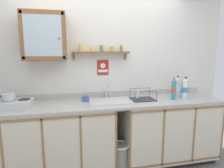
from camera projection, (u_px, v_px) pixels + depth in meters
The scene contains 18 objects.
back_wall at pixel (100, 77), 2.93m from camera, with size 3.95×0.07×2.52m.
lower_cabinet_run at pixel (47, 141), 2.57m from camera, with size 1.77×0.65×0.94m.
lower_cabinet_run_right at pixel (167, 130), 2.94m from camera, with size 1.40×0.65×0.94m.
countertop at pixel (105, 103), 2.65m from camera, with size 3.31×0.67×0.03m, color #B2B2AD.
backsplash at pixel (101, 94), 2.94m from camera, with size 3.31×0.02×0.08m, color #B2B2AD.
sink at pixel (110, 101), 2.71m from camera, with size 0.58×0.44×0.45m.
hot_plate_stove at pixel (16, 104), 2.39m from camera, with size 0.36×0.31×0.10m.
saucepan at pixel (8, 97), 2.38m from camera, with size 0.31×0.21×0.08m.
bottle_water_blue_0 at pixel (183, 89), 2.98m from camera, with size 0.06×0.06×0.25m.
bottle_detergent_teal_1 at pixel (174, 89), 2.78m from camera, with size 0.07×0.07×0.31m.
bottle_opaque_white_2 at pixel (185, 89), 2.81m from camera, with size 0.07×0.07×0.32m.
bottle_water_clear_3 at pixel (177, 88), 2.90m from camera, with size 0.08×0.08×0.33m.
dish_rack at pixel (142, 98), 2.77m from camera, with size 0.33×0.27×0.15m.
mug at pixel (86, 98), 2.68m from camera, with size 0.12×0.09×0.09m.
wall_cabinet at pixel (44, 36), 2.51m from camera, with size 0.55×0.31×0.62m.
spice_shelf at pixel (101, 51), 2.77m from camera, with size 0.82×0.14×0.23m.
warning_sign at pixel (103, 68), 2.88m from camera, with size 0.17×0.01×0.22m.
trash_bin at pixel (120, 158), 2.65m from camera, with size 0.27×0.27×0.41m.
Camera 1 is at (-0.45, -2.14, 1.66)m, focal length 31.04 mm.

